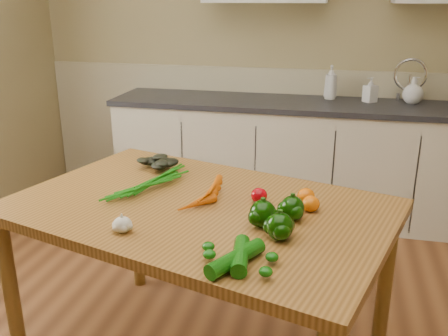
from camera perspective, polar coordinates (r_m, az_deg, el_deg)
name	(u,v)px	position (r m, az deg, el deg)	size (l,w,h in m)	color
room	(201,112)	(1.82, -2.64, 6.46)	(4.04, 5.04, 2.64)	brown
counter_run	(299,158)	(3.92, 8.52, 1.19)	(2.84, 0.64, 1.14)	beige
table	(199,224)	(2.12, -2.88, -6.46)	(1.76, 1.38, 0.83)	#93612A
soap_bottle_a	(331,82)	(3.92, 12.12, 9.56)	(0.10, 0.10, 0.26)	silver
soap_bottle_b	(371,90)	(3.88, 16.40, 8.58)	(0.08, 0.08, 0.18)	silver
soap_bottle_c	(413,90)	(3.93, 20.83, 8.31)	(0.15, 0.15, 0.19)	silver
carrot_bunch	(188,188)	(2.15, -4.09, -2.30)	(0.29, 0.22, 0.08)	#C35104
leafy_greens	(159,159)	(2.49, -7.46, 1.04)	(0.22, 0.20, 0.11)	black
garlic_bulb	(122,225)	(1.87, -11.54, -6.36)	(0.07, 0.07, 0.06)	beige
pepper_a	(263,214)	(1.87, 4.45, -5.25)	(0.10, 0.10, 0.10)	black
pepper_b	(292,208)	(1.94, 7.80, -4.56)	(0.09, 0.09, 0.09)	black
pepper_c	(280,226)	(1.78, 6.38, -6.63)	(0.10, 0.10, 0.10)	black
tomato_a	(259,195)	(2.09, 4.03, -3.12)	(0.07, 0.07, 0.06)	#95020A
tomato_b	(306,196)	(2.10, 9.34, -3.17)	(0.07, 0.07, 0.07)	#D65B05
tomato_c	(311,204)	(2.03, 9.89, -4.04)	(0.07, 0.07, 0.07)	#D65B05
zucchini_a	(241,256)	(1.63, 1.90, -9.98)	(0.05, 0.05, 0.20)	#0A4807
zucchini_b	(236,258)	(1.61, 1.34, -10.29)	(0.05, 0.05, 0.24)	#0A4807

